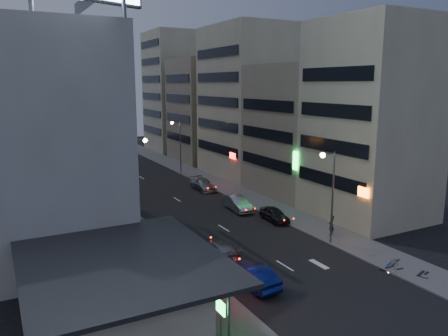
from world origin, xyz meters
TOP-DOWN VIEW (x-y plane):
  - ground at (0.00, 0.00)m, footprint 180.00×180.00m
  - sidewalk_left at (-8.00, 30.00)m, footprint 4.00×120.00m
  - sidewalk_right at (8.00, 30.00)m, footprint 4.00×120.00m
  - food_court at (-13.90, 2.00)m, footprint 11.00×13.00m
  - white_building at (-17.00, 20.00)m, footprint 14.00×24.00m
  - shophouse_near at (15.00, 10.50)m, footprint 10.00×11.00m
  - shophouse_mid at (15.50, 22.00)m, footprint 11.00×12.00m
  - shophouse_far at (15.00, 35.00)m, footprint 10.00×14.00m
  - far_left_a at (-15.50, 45.00)m, footprint 11.00×10.00m
  - far_left_b at (-16.00, 58.00)m, footprint 12.00×10.00m
  - far_right_a at (15.50, 50.00)m, footprint 11.00×12.00m
  - far_right_b at (16.00, 64.00)m, footprint 12.00×12.00m
  - street_lamp_right_near at (5.90, 6.00)m, footprint 1.60×0.44m
  - street_lamp_left at (-5.90, 22.00)m, footprint 1.60×0.44m
  - street_lamp_right_far at (5.90, 40.00)m, footprint 1.60×0.44m
  - parked_car_right_near at (5.60, 13.58)m, footprint 1.94×4.21m
  - parked_car_right_mid at (4.15, 18.64)m, footprint 2.04×4.93m
  - parked_car_left at (-5.20, 32.10)m, footprint 2.11×4.57m
  - parked_car_right_far at (4.84, 28.89)m, footprint 2.07×5.06m
  - road_car_blue at (-3.98, 2.30)m, footprint 1.92×4.83m
  - road_car_silver at (-3.81, 7.72)m, footprint 2.00×4.89m
  - person at (7.64, 7.45)m, footprint 0.80×0.68m
  - scooter_black_a at (8.33, -1.69)m, footprint 1.21×1.97m
  - scooter_silver_a at (7.42, -0.37)m, footprint 0.70×1.81m
  - scooter_blue at (7.43, 0.52)m, footprint 1.25×1.83m
  - scooter_black_b at (7.13, -0.04)m, footprint 0.63×1.65m
  - scooter_silver_b at (8.37, 0.90)m, footprint 1.12×1.92m

SIDE VIEW (x-z plane):
  - ground at x=0.00m, z-range 0.00..0.00m
  - sidewalk_left at x=-8.00m, z-range 0.00..0.12m
  - sidewalk_right at x=8.00m, z-range 0.00..0.12m
  - scooter_black_b at x=7.13m, z-range 0.12..1.11m
  - parked_car_left at x=-5.20m, z-range 0.00..1.27m
  - scooter_blue at x=7.43m, z-range 0.12..1.18m
  - scooter_silver_a at x=7.42m, z-range 0.12..1.21m
  - scooter_silver_b at x=8.37m, z-range 0.12..1.23m
  - scooter_black_a at x=8.33m, z-range 0.12..1.26m
  - parked_car_right_near at x=5.60m, z-range 0.00..1.40m
  - road_car_silver at x=-3.81m, z-range 0.00..1.42m
  - parked_car_right_far at x=4.84m, z-range 0.00..1.47m
  - road_car_blue at x=-3.98m, z-range 0.00..1.56m
  - parked_car_right_mid at x=4.15m, z-range 0.00..1.59m
  - person at x=7.64m, z-range 0.12..1.96m
  - food_court at x=-13.90m, z-range 0.05..3.92m
  - street_lamp_right_near at x=5.90m, z-range 1.35..9.37m
  - street_lamp_left at x=-5.90m, z-range 1.35..9.37m
  - street_lamp_right_far at x=5.90m, z-range 1.35..9.37m
  - far_left_b at x=-16.00m, z-range 0.00..15.00m
  - shophouse_mid at x=15.50m, z-range 0.00..16.00m
  - white_building at x=-17.00m, z-range 0.00..18.00m
  - far_right_a at x=15.50m, z-range 0.00..18.00m
  - shophouse_near at x=15.00m, z-range 0.00..20.00m
  - far_left_a at x=-15.50m, z-range 0.00..20.00m
  - shophouse_far at x=15.00m, z-range 0.00..22.00m
  - far_right_b at x=16.00m, z-range 0.00..24.00m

